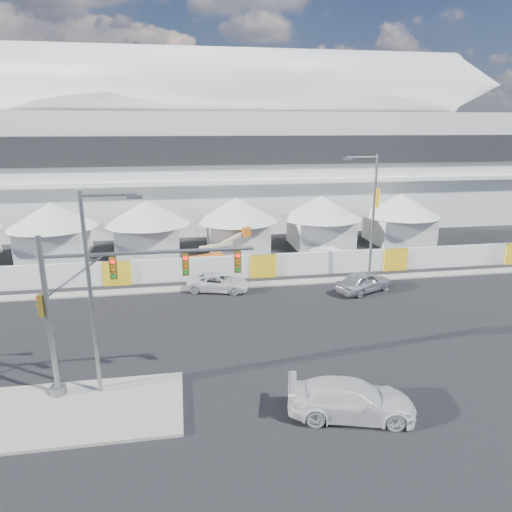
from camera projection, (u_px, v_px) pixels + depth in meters
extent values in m
plane|color=black|center=(201.00, 368.00, 24.38)|extent=(160.00, 160.00, 0.00)
cube|color=gray|center=(71.00, 412.00, 20.57)|extent=(10.00, 5.00, 0.15)
cube|color=gray|center=(426.00, 275.00, 39.39)|extent=(80.00, 1.20, 0.12)
cube|color=silver|center=(242.00, 166.00, 63.54)|extent=(80.00, 24.00, 14.00)
cube|color=black|center=(256.00, 150.00, 51.25)|extent=(68.00, 0.30, 3.20)
cube|color=white|center=(256.00, 182.00, 51.97)|extent=(72.00, 0.80, 0.50)
cylinder|color=white|center=(243.00, 83.00, 58.67)|extent=(57.60, 8.40, 8.40)
cylinder|color=white|center=(258.00, 86.00, 59.10)|extent=(51.60, 6.80, 6.80)
cylinder|color=white|center=(273.00, 90.00, 59.53)|extent=(45.60, 5.20, 5.20)
cone|color=white|center=(475.00, 85.00, 63.81)|extent=(8.00, 7.60, 7.60)
cube|color=silver|center=(55.00, 242.00, 44.66)|extent=(6.00, 6.00, 3.00)
cone|color=silver|center=(52.00, 215.00, 43.91)|extent=(8.40, 8.40, 2.40)
cube|color=silver|center=(149.00, 238.00, 46.09)|extent=(6.00, 6.00, 3.00)
cone|color=silver|center=(147.00, 212.00, 45.34)|extent=(8.40, 8.40, 2.40)
cube|color=silver|center=(237.00, 235.00, 47.51)|extent=(6.00, 6.00, 3.00)
cone|color=silver|center=(237.00, 209.00, 46.77)|extent=(8.40, 8.40, 2.40)
cube|color=silver|center=(320.00, 232.00, 48.94)|extent=(6.00, 6.00, 3.00)
cone|color=silver|center=(321.00, 207.00, 48.20)|extent=(8.40, 8.40, 2.40)
cube|color=silver|center=(399.00, 229.00, 50.37)|extent=(6.00, 6.00, 3.00)
cone|color=silver|center=(401.00, 205.00, 49.63)|extent=(8.40, 8.40, 2.40)
cube|color=white|center=(263.00, 266.00, 38.81)|extent=(70.00, 0.25, 2.00)
imported|color=silver|center=(364.00, 282.00, 35.43)|extent=(3.68, 5.10, 1.61)
imported|color=silver|center=(219.00, 283.00, 35.66)|extent=(3.46, 5.25, 1.34)
imported|color=silver|center=(351.00, 399.00, 20.22)|extent=(3.54, 6.00, 1.63)
imported|color=white|center=(331.00, 254.00, 43.74)|extent=(3.44, 3.99, 1.30)
cylinder|color=slate|center=(49.00, 319.00, 20.76)|extent=(0.26, 0.26, 7.77)
cylinder|color=slate|center=(59.00, 390.00, 21.78)|extent=(0.76, 0.76, 0.40)
cylinder|color=slate|center=(151.00, 252.00, 20.70)|extent=(9.45, 0.17, 0.17)
cube|color=#594714|center=(113.00, 268.00, 20.61)|extent=(0.32, 0.22, 1.05)
cube|color=#594714|center=(186.00, 264.00, 21.13)|extent=(0.32, 0.22, 1.05)
cube|color=#594714|center=(238.00, 262.00, 21.51)|extent=(0.32, 0.22, 1.05)
cube|color=#594714|center=(41.00, 306.00, 20.54)|extent=(0.22, 0.32, 1.05)
cylinder|color=slate|center=(91.00, 297.00, 20.70)|extent=(0.19, 0.19, 9.69)
cylinder|color=slate|center=(109.00, 195.00, 19.61)|extent=(2.37, 0.13, 0.13)
cube|color=slate|center=(135.00, 197.00, 19.81)|extent=(0.65, 0.27, 0.16)
cylinder|color=slate|center=(373.00, 219.00, 37.15)|extent=(0.21, 0.21, 10.33)
cylinder|color=slate|center=(362.00, 157.00, 35.59)|extent=(2.53, 0.14, 0.14)
cube|color=slate|center=(348.00, 159.00, 35.44)|extent=(0.69, 0.29, 0.17)
cube|color=yellow|center=(378.00, 198.00, 36.72)|extent=(0.03, 0.69, 1.61)
cube|color=orange|center=(206.00, 261.00, 41.99)|extent=(3.49, 2.59, 0.98)
cube|color=beige|center=(218.00, 247.00, 41.80)|extent=(3.21, 1.65, 0.31)
cube|color=beige|center=(239.00, 240.00, 41.96)|extent=(2.50, 1.31, 1.08)
cube|color=orange|center=(252.00, 235.00, 42.04)|extent=(1.05, 1.05, 0.89)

